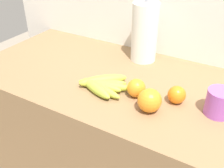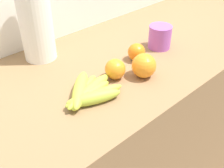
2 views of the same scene
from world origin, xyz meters
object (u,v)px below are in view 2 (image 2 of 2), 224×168
(banana_bunch, at_px, (88,93))
(orange_front, at_px, (144,66))
(orange_back_right, at_px, (137,52))
(orange_center, at_px, (115,69))
(mug, at_px, (160,37))
(paper_towel_roll, at_px, (36,24))

(banana_bunch, bearing_deg, orange_front, -8.68)
(orange_front, xyz_separation_m, orange_back_right, (0.07, 0.09, -0.01))
(orange_center, relative_size, mug, 0.76)
(orange_back_right, bearing_deg, banana_bunch, -167.74)
(banana_bunch, height_order, paper_towel_roll, paper_towel_roll)
(paper_towel_roll, bearing_deg, orange_center, -70.19)
(orange_center, bearing_deg, orange_front, -36.88)
(orange_center, bearing_deg, mug, 8.42)
(mug, bearing_deg, orange_front, -154.23)
(orange_back_right, height_order, mug, mug)
(orange_front, distance_m, mug, 0.23)
(mug, bearing_deg, orange_center, -171.58)
(orange_front, height_order, paper_towel_roll, paper_towel_roll)
(orange_back_right, height_order, paper_towel_roll, paper_towel_roll)
(orange_back_right, bearing_deg, mug, 2.61)
(orange_center, distance_m, mug, 0.29)
(orange_center, bearing_deg, paper_towel_roll, 109.81)
(banana_bunch, xyz_separation_m, paper_towel_roll, (0.03, 0.32, 0.11))
(orange_front, distance_m, orange_center, 0.10)
(orange_front, xyz_separation_m, orange_center, (-0.08, 0.06, -0.01))
(orange_front, distance_m, paper_towel_roll, 0.41)
(orange_center, bearing_deg, orange_back_right, 14.03)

